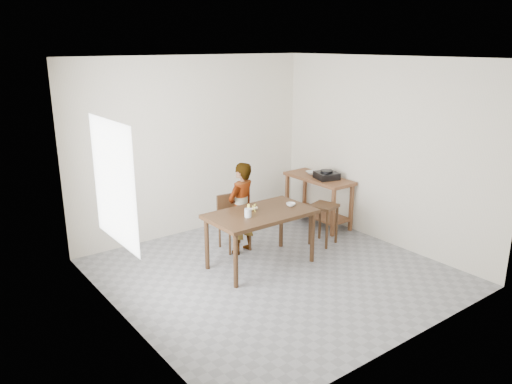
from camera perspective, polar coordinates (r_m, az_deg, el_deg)
floor at (r=6.58m, az=2.13°, el=-9.35°), size 4.00×4.00×0.04m
ceiling at (r=5.91m, az=2.42°, el=15.25°), size 4.00×4.00×0.04m
wall_back at (r=7.73m, az=-7.28°, el=5.25°), size 4.00×0.04×2.70m
wall_front at (r=4.78m, az=17.76°, el=-2.64°), size 4.00×0.04×2.70m
wall_left at (r=5.12m, az=-15.55°, el=-1.19°), size 0.04×4.00×2.70m
wall_right at (r=7.52m, az=14.32°, el=4.53°), size 0.04×4.00×2.70m
window_pane at (r=5.27m, az=-15.99°, el=1.00°), size 0.02×1.10×1.30m
dining_table at (r=6.63m, az=0.52°, el=-5.38°), size 1.40×0.80×0.75m
prep_counter at (r=8.19m, az=7.10°, el=-0.97°), size 0.50×1.20×0.80m
child at (r=6.96m, az=-1.69°, el=-1.86°), size 0.54×0.42×1.31m
dining_chair at (r=7.15m, az=-2.46°, el=-3.57°), size 0.42×0.42×0.79m
stool at (r=7.42m, az=7.70°, el=-3.66°), size 0.42×0.42×0.61m
glass_tumbler at (r=6.31m, az=-0.92°, el=-2.39°), size 0.09×0.09×0.11m
small_bowl at (r=6.76m, az=3.99°, el=-1.43°), size 0.15×0.15×0.04m
banana at (r=6.54m, az=-0.44°, el=-1.92°), size 0.19×0.14×0.06m
serving_bowl at (r=8.22m, az=6.48°, el=2.20°), size 0.23×0.23×0.05m
gas_burner at (r=7.96m, az=8.07°, el=1.88°), size 0.40×0.40×0.11m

